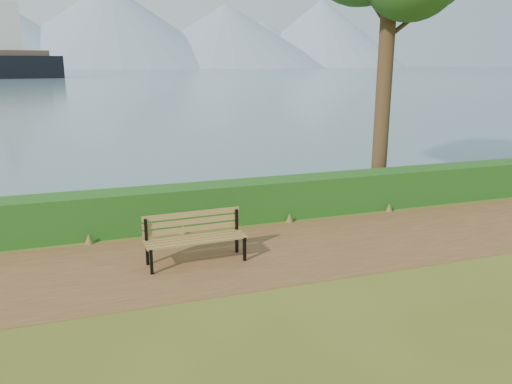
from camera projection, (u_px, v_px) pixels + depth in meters
name	position (u px, v px, depth m)	size (l,w,h in m)	color
ground	(255.00, 260.00, 10.17)	(140.00, 140.00, 0.00)	#4C5819
path	(251.00, 254.00, 10.45)	(40.00, 3.40, 0.01)	brown
hedge	(222.00, 203.00, 12.43)	(32.00, 0.85, 1.00)	#184D16
water	(89.00, 71.00, 248.53)	(700.00, 510.00, 0.00)	slate
mountains	(70.00, 30.00, 372.62)	(585.00, 190.00, 70.00)	gray
bench	(195.00, 234.00, 9.96)	(2.02, 0.67, 1.00)	black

